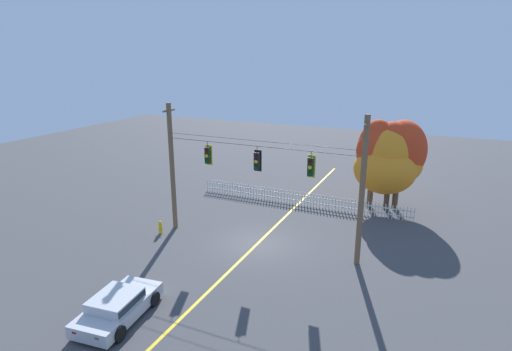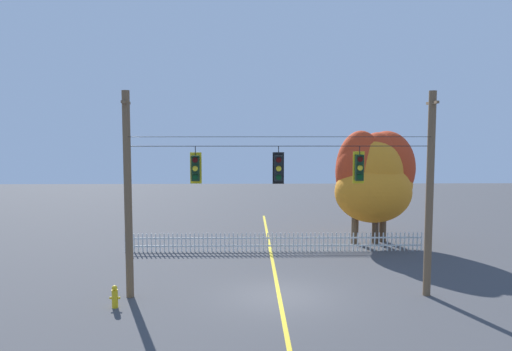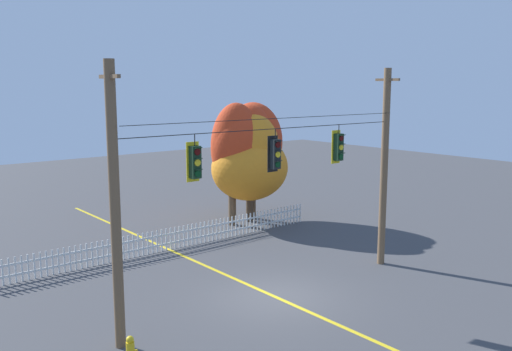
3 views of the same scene
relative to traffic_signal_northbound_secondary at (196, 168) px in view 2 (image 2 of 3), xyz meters
name	(u,v)px [view 2 (image 2 of 3)]	position (x,y,z in m)	size (l,w,h in m)	color
ground	(279,296)	(3.17, -0.01, -4.96)	(80.00, 80.00, 0.00)	#424244
lane_centerline_stripe	(279,296)	(3.17, -0.01, -4.96)	(0.16, 36.00, 0.01)	gold
signal_support_span	(280,193)	(3.17, -0.01, -0.96)	(11.74, 1.10, 7.86)	brown
traffic_signal_northbound_secondary	(196,168)	(0.00, 0.00, 0.00)	(0.43, 0.38, 1.42)	black
traffic_signal_southbound_primary	(278,168)	(3.12, 0.00, -0.01)	(0.43, 0.38, 1.44)	black
traffic_signal_westbound_side	(359,168)	(6.19, 0.00, 0.01)	(0.43, 0.38, 1.43)	black
white_picket_fence	(274,242)	(3.36, 7.11, -4.47)	(15.66, 0.06, 0.99)	silver
autumn_maple_near_fence	(362,171)	(8.28, 8.78, -0.86)	(3.01, 2.59, 6.34)	brown
autumn_maple_mid	(376,184)	(9.12, 8.79, -1.60)	(4.53, 4.17, 5.84)	#473828
autumn_oak_far_east	(384,170)	(9.67, 9.23, -0.85)	(3.55, 3.22, 6.32)	brown
fire_hydrant	(115,297)	(-2.84, -1.18, -4.56)	(0.38, 0.22, 0.82)	gold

